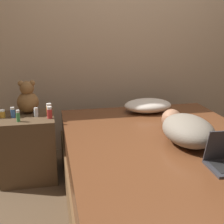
% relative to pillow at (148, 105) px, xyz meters
% --- Properties ---
extents(ground_plane, '(12.00, 12.00, 0.00)m').
position_rel_pillow_xyz_m(ground_plane, '(-0.10, -0.79, -0.59)').
color(ground_plane, brown).
extents(wall_back, '(8.00, 0.06, 2.60)m').
position_rel_pillow_xyz_m(wall_back, '(-0.10, 0.51, 0.71)').
color(wall_back, tan).
rests_on(wall_back, ground_plane).
extents(bed, '(1.49, 2.05, 0.53)m').
position_rel_pillow_xyz_m(bed, '(-0.10, -0.79, -0.33)').
color(bed, brown).
rests_on(bed, ground_plane).
extents(nightstand, '(0.48, 0.46, 0.58)m').
position_rel_pillow_xyz_m(nightstand, '(-1.15, -0.09, -0.30)').
color(nightstand, brown).
rests_on(nightstand, ground_plane).
extents(pillow, '(0.47, 0.33, 0.13)m').
position_rel_pillow_xyz_m(pillow, '(0.00, 0.00, 0.00)').
color(pillow, beige).
rests_on(pillow, bed).
extents(person_lying, '(0.37, 0.67, 0.21)m').
position_rel_pillow_xyz_m(person_lying, '(0.04, -0.81, 0.04)').
color(person_lying, gray).
rests_on(person_lying, bed).
extents(teddy_bear, '(0.19, 0.19, 0.30)m').
position_rel_pillow_xyz_m(teddy_bear, '(-1.13, 0.02, 0.12)').
color(teddy_bear, brown).
rests_on(teddy_bear, nightstand).
extents(bottle_amber, '(0.05, 0.05, 0.07)m').
position_rel_pillow_xyz_m(bottle_amber, '(-1.34, -0.09, 0.02)').
color(bottle_amber, gold).
rests_on(bottle_amber, nightstand).
extents(bottle_orange, '(0.05, 0.05, 0.11)m').
position_rel_pillow_xyz_m(bottle_orange, '(-0.95, -0.11, 0.04)').
color(bottle_orange, orange).
rests_on(bottle_orange, nightstand).
extents(bottle_green, '(0.03, 0.03, 0.10)m').
position_rel_pillow_xyz_m(bottle_green, '(-1.20, -0.23, 0.04)').
color(bottle_green, '#3D8E4C').
rests_on(bottle_green, nightstand).
extents(bottle_clear, '(0.04, 0.04, 0.08)m').
position_rel_pillow_xyz_m(bottle_clear, '(-1.06, -0.11, 0.03)').
color(bottle_clear, silver).
rests_on(bottle_clear, nightstand).
extents(bottle_blue, '(0.04, 0.04, 0.09)m').
position_rel_pillow_xyz_m(bottle_blue, '(-1.25, -0.10, 0.03)').
color(bottle_blue, '#3866B2').
rests_on(bottle_blue, nightstand).
extents(bottle_red, '(0.04, 0.04, 0.10)m').
position_rel_pillow_xyz_m(bottle_red, '(-0.94, -0.19, 0.04)').
color(bottle_red, '#B72D2D').
rests_on(bottle_red, nightstand).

